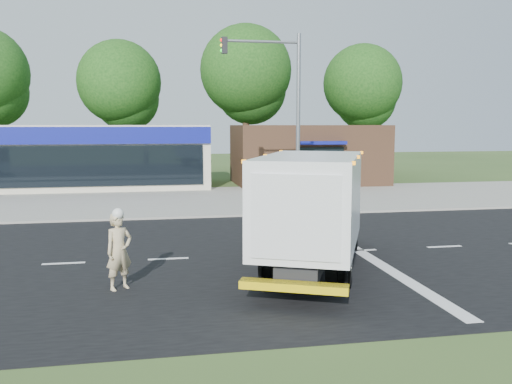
# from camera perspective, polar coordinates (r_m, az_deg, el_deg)

# --- Properties ---
(ground) EXTENTS (120.00, 120.00, 0.00)m
(ground) POSITION_cam_1_polar(r_m,az_deg,el_deg) (16.88, 1.08, -6.64)
(ground) COLOR #385123
(ground) RESTS_ON ground
(road_asphalt) EXTENTS (60.00, 14.00, 0.02)m
(road_asphalt) POSITION_cam_1_polar(r_m,az_deg,el_deg) (16.88, 1.08, -6.63)
(road_asphalt) COLOR black
(road_asphalt) RESTS_ON ground
(sidewalk) EXTENTS (60.00, 2.40, 0.12)m
(sidewalk) POSITION_cam_1_polar(r_m,az_deg,el_deg) (24.81, -2.71, -2.09)
(sidewalk) COLOR gray
(sidewalk) RESTS_ON ground
(parking_apron) EXTENTS (60.00, 9.00, 0.02)m
(parking_apron) POSITION_cam_1_polar(r_m,az_deg,el_deg) (30.51, -4.18, -0.47)
(parking_apron) COLOR gray
(parking_apron) RESTS_ON ground
(lane_markings) EXTENTS (55.20, 7.00, 0.01)m
(lane_markings) POSITION_cam_1_polar(r_m,az_deg,el_deg) (15.94, 6.87, -7.46)
(lane_markings) COLOR silver
(lane_markings) RESTS_ON road_asphalt
(ems_box_truck) EXTENTS (4.98, 7.60, 3.24)m
(ems_box_truck) POSITION_cam_1_polar(r_m,az_deg,el_deg) (14.93, 6.13, -1.19)
(ems_box_truck) COLOR black
(ems_box_truck) RESTS_ON ground
(emergency_worker) EXTENTS (0.83, 0.76, 2.01)m
(emergency_worker) POSITION_cam_1_polar(r_m,az_deg,el_deg) (13.63, -14.22, -5.94)
(emergency_worker) COLOR tan
(emergency_worker) RESTS_ON ground
(retail_strip_mall) EXTENTS (18.00, 6.20, 4.00)m
(retail_strip_mall) POSITION_cam_1_polar(r_m,az_deg,el_deg) (36.50, -19.48, 3.53)
(retail_strip_mall) COLOR beige
(retail_strip_mall) RESTS_ON ground
(brown_storefront) EXTENTS (10.00, 6.70, 4.00)m
(brown_storefront) POSITION_cam_1_polar(r_m,az_deg,el_deg) (37.54, 5.48, 3.97)
(brown_storefront) COLOR #382316
(brown_storefront) RESTS_ON ground
(traffic_signal_pole) EXTENTS (3.51, 0.25, 8.00)m
(traffic_signal_pole) POSITION_cam_1_polar(r_m,az_deg,el_deg) (24.35, 2.99, 9.22)
(traffic_signal_pole) COLOR gray
(traffic_signal_pole) RESTS_ON ground
(background_trees) EXTENTS (36.77, 7.39, 12.10)m
(background_trees) POSITION_cam_1_polar(r_m,az_deg,el_deg) (44.43, -7.42, 11.36)
(background_trees) COLOR #332114
(background_trees) RESTS_ON ground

